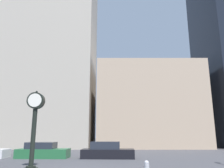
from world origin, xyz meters
TOP-DOWN VIEW (x-y plane):
  - building_tall_tower at (-7.99, 24.00)m, footprint 14.79×12.00m
  - building_storefront_row at (8.33, 24.00)m, footprint 15.89×12.00m
  - street_clock at (-2.17, 1.67)m, footprint 1.01×0.82m
  - car_green at (-3.48, 8.03)m, footprint 4.46×1.98m
  - car_black at (2.11, 7.77)m, footprint 4.54×1.96m

SIDE VIEW (x-z plane):
  - car_green at x=-3.48m, z-range -0.11..1.22m
  - car_black at x=2.11m, z-range -0.12..1.27m
  - street_clock at x=-2.17m, z-range 0.57..5.22m
  - building_storefront_row at x=8.33m, z-range 0.00..12.67m
  - building_tall_tower at x=-7.99m, z-range 0.00..32.83m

